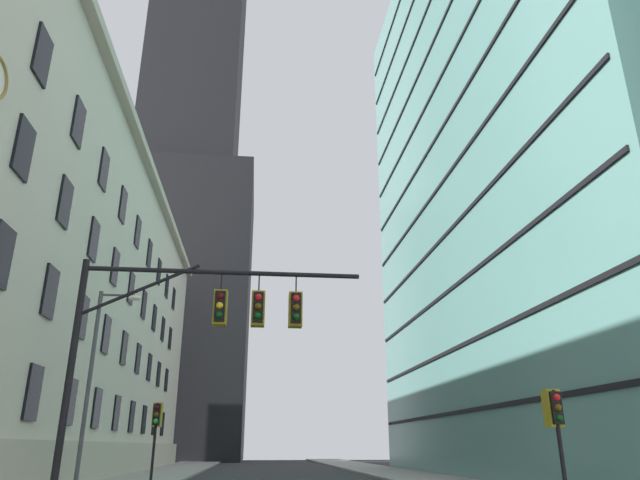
{
  "coord_description": "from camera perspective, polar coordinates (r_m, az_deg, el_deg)",
  "views": [
    {
      "loc": [
        -1.99,
        -11.85,
        1.95
      ],
      "look_at": [
        1.83,
        22.67,
        14.59
      ],
      "focal_mm": 31.89,
      "sensor_mm": 36.0,
      "label": 1
    }
  ],
  "objects": [
    {
      "name": "dark_skyscraper",
      "position": [
        107.27,
        -12.47,
        14.4
      ],
      "size": [
        22.57,
        22.57,
        206.99
      ],
      "color": "black",
      "rests_on": "ground"
    },
    {
      "name": "glass_office_midrise",
      "position": [
        47.02,
        20.11,
        8.88
      ],
      "size": [
        14.36,
        40.8,
        47.38
      ],
      "color": "slate",
      "rests_on": "ground"
    },
    {
      "name": "traffic_signal_mast",
      "position": [
        16.96,
        -11.4,
        -8.46
      ],
      "size": [
        8.28,
        0.63,
        6.95
      ],
      "color": "black",
      "rests_on": "sidewalk_left"
    },
    {
      "name": "traffic_light_near_right",
      "position": [
        18.22,
        22.49,
        -15.87
      ],
      "size": [
        0.4,
        0.63,
        3.35
      ],
      "color": "black",
      "rests_on": "sidewalk_right"
    },
    {
      "name": "traffic_light_far_left",
      "position": [
        27.72,
        -16.08,
        -16.94
      ],
      "size": [
        0.4,
        0.63,
        3.66
      ],
      "color": "black",
      "rests_on": "sidewalk_left"
    },
    {
      "name": "street_lamppost",
      "position": [
        26.54,
        -21.54,
        -12.07
      ],
      "size": [
        1.84,
        0.32,
        8.29
      ],
      "color": "#47474C",
      "rests_on": "sidewalk_left"
    }
  ]
}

